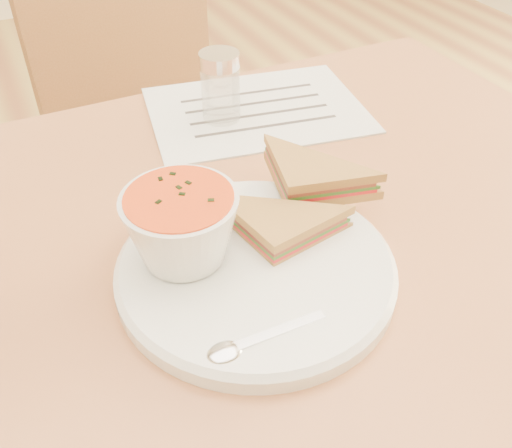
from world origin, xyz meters
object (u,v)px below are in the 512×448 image
condiment_shaker (220,88)px  soup_bowl (182,230)px  chair_far (178,178)px  dining_table (251,402)px  plate (256,270)px

condiment_shaker → soup_bowl: bearing=-120.2°
chair_far → dining_table: bearing=71.2°
soup_bowl → condiment_shaker: 0.31m
chair_far → soup_bowl: 0.69m
dining_table → soup_bowl: bearing=-152.6°
soup_bowl → plate: bearing=-31.5°
soup_bowl → condiment_shaker: (0.16, 0.27, -0.00)m
dining_table → plate: plate is taller
chair_far → plate: (-0.11, -0.61, 0.31)m
condiment_shaker → plate: bearing=-107.3°
dining_table → soup_bowl: soup_bowl is taller
chair_far → plate: bearing=69.2°
chair_far → soup_bowl: size_ratio=7.94×
dining_table → plate: 0.39m
plate → condiment_shaker: (0.10, 0.31, 0.04)m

